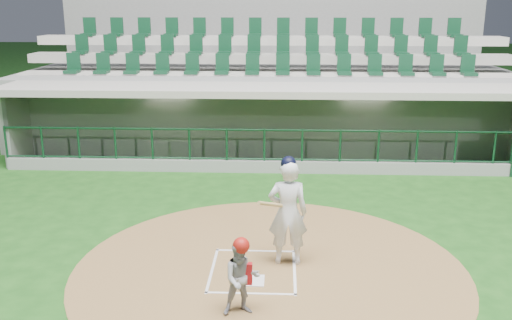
# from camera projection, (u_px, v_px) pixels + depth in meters

# --- Properties ---
(ground) EXTENTS (120.00, 120.00, 0.00)m
(ground) POSITION_uv_depth(u_px,v_px,m) (254.00, 264.00, 10.66)
(ground) COLOR #164313
(ground) RESTS_ON ground
(dirt_circle) EXTENTS (7.20, 7.20, 0.01)m
(dirt_circle) POSITION_uv_depth(u_px,v_px,m) (270.00, 269.00, 10.45)
(dirt_circle) COLOR brown
(dirt_circle) RESTS_ON ground
(home_plate) EXTENTS (0.43, 0.43, 0.02)m
(home_plate) POSITION_uv_depth(u_px,v_px,m) (252.00, 281.00, 9.98)
(home_plate) COLOR silver
(home_plate) RESTS_ON dirt_circle
(batter_box_chalk) EXTENTS (1.55, 1.80, 0.01)m
(batter_box_chalk) POSITION_uv_depth(u_px,v_px,m) (253.00, 270.00, 10.36)
(batter_box_chalk) COLOR silver
(batter_box_chalk) RESTS_ON ground
(dugout_structure) EXTENTS (16.40, 3.70, 3.00)m
(dugout_structure) POSITION_uv_depth(u_px,v_px,m) (268.00, 126.00, 17.93)
(dugout_structure) COLOR gray
(dugout_structure) RESTS_ON ground
(seating_deck) EXTENTS (17.00, 6.72, 5.15)m
(seating_deck) POSITION_uv_depth(u_px,v_px,m) (269.00, 96.00, 20.77)
(seating_deck) COLOR gray
(seating_deck) RESTS_ON ground
(batter) EXTENTS (0.91, 0.89, 2.07)m
(batter) POSITION_uv_depth(u_px,v_px,m) (288.00, 211.00, 10.42)
(batter) COLOR silver
(batter) RESTS_ON dirt_circle
(catcher) EXTENTS (0.67, 0.57, 1.28)m
(catcher) POSITION_uv_depth(u_px,v_px,m) (241.00, 277.00, 8.79)
(catcher) COLOR #99999E
(catcher) RESTS_ON dirt_circle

